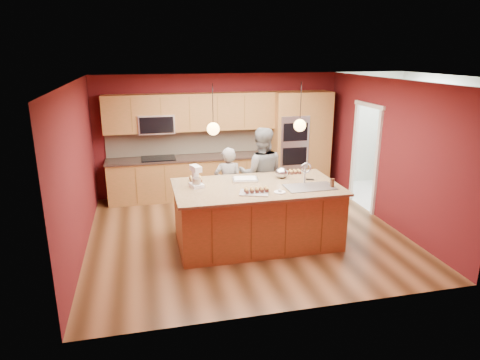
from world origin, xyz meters
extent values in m
plane|color=#442A14|center=(0.00, 0.00, 0.00)|extent=(5.50, 5.50, 0.00)
plane|color=white|center=(0.00, 0.00, 2.70)|extent=(5.50, 5.50, 0.00)
plane|color=#561417|center=(0.00, 2.50, 1.35)|extent=(5.50, 0.00, 5.50)
plane|color=#561417|center=(0.00, -2.50, 1.35)|extent=(5.50, 0.00, 5.50)
plane|color=#561417|center=(-2.75, 0.00, 1.35)|extent=(0.00, 5.00, 5.00)
plane|color=#561417|center=(2.75, 0.00, 1.35)|extent=(0.00, 5.00, 5.00)
cube|color=olive|center=(-0.65, 2.20, 0.45)|extent=(3.70, 0.60, 0.90)
cube|color=#2E211A|center=(-0.65, 2.19, 0.92)|extent=(3.74, 0.64, 0.04)
cube|color=beige|center=(-0.65, 2.48, 1.22)|extent=(3.70, 0.03, 0.56)
cube|color=olive|center=(-0.65, 2.32, 1.90)|extent=(3.70, 0.36, 0.80)
cube|color=black|center=(-1.40, 2.18, 0.94)|extent=(0.72, 0.52, 0.03)
cube|color=silver|center=(-1.40, 2.30, 1.68)|extent=(0.76, 0.40, 0.40)
cube|color=olive|center=(1.60, 2.20, 1.15)|extent=(0.80, 0.60, 2.30)
cube|color=silver|center=(1.60, 1.90, 1.20)|extent=(0.66, 0.04, 1.20)
cube|color=olive|center=(2.25, 2.20, 1.15)|extent=(0.50, 0.60, 2.30)
plane|color=silver|center=(3.65, 1.20, 0.00)|extent=(2.60, 2.60, 0.00)
plane|color=beige|center=(4.55, 1.20, 1.35)|extent=(0.00, 2.70, 2.70)
cube|color=white|center=(4.35, 1.20, 1.95)|extent=(0.35, 2.40, 0.75)
cylinder|color=black|center=(-0.62, -0.39, 2.35)|extent=(0.01, 0.01, 0.70)
sphere|color=#FFBC5D|center=(-0.62, -0.39, 2.00)|extent=(0.20, 0.20, 0.20)
cylinder|color=black|center=(0.82, -0.39, 2.35)|extent=(0.01, 0.01, 0.70)
sphere|color=#FFBC5D|center=(0.82, -0.39, 2.00)|extent=(0.20, 0.20, 0.20)
cube|color=olive|center=(0.10, -0.39, 0.49)|extent=(2.66, 1.44, 0.97)
cube|color=tan|center=(0.10, -0.39, 0.99)|extent=(2.76, 1.54, 0.04)
cube|color=silver|center=(0.93, -0.67, 0.93)|extent=(0.80, 0.46, 0.18)
imported|color=black|center=(-0.18, 0.63, 0.73)|extent=(0.56, 0.39, 1.46)
imported|color=gray|center=(0.46, 0.63, 0.90)|extent=(1.00, 0.86, 1.81)
cube|color=white|center=(-0.89, -0.23, 1.04)|extent=(0.25, 0.29, 0.06)
cube|color=white|center=(-0.89, -0.12, 1.19)|extent=(0.11, 0.10, 0.24)
cube|color=white|center=(-0.89, -0.21, 1.32)|extent=(0.18, 0.27, 0.09)
cylinder|color=#BABDC2|center=(-0.89, -0.26, 1.11)|extent=(0.14, 0.14, 0.13)
cube|color=white|center=(-0.02, -0.05, 1.03)|extent=(0.48, 0.39, 0.03)
cube|color=silver|center=(-0.02, -0.05, 1.05)|extent=(0.42, 0.32, 0.02)
cube|color=silver|center=(-0.05, -0.76, 1.03)|extent=(0.53, 0.45, 0.02)
ellipsoid|color=#BABDC2|center=(0.65, -0.04, 1.11)|extent=(0.23, 0.23, 0.19)
cylinder|color=white|center=(0.36, -0.82, 1.02)|extent=(0.19, 0.19, 0.01)
cylinder|color=#3B2113|center=(1.29, -0.74, 1.09)|extent=(0.07, 0.07, 0.14)
cube|color=black|center=(1.09, -0.27, 1.02)|extent=(0.15, 0.11, 0.01)
cube|color=white|center=(4.19, 0.80, 0.49)|extent=(0.74, 0.76, 0.98)
cube|color=white|center=(4.18, 1.56, 0.53)|extent=(0.69, 0.71, 1.06)
camera|label=1|loc=(-1.72, -6.95, 3.17)|focal=32.00mm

